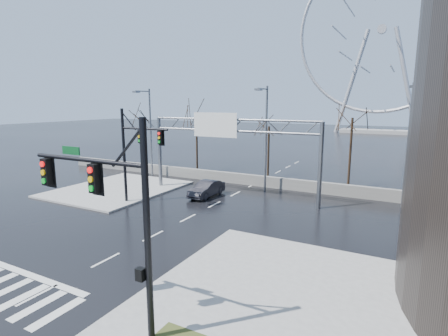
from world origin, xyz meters
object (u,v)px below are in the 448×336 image
Objects in this scene: signal_mast_near at (116,206)px; car at (207,189)px; sign_gantry at (227,140)px; signal_mast_far at (134,148)px; ferris_wheel at (381,36)px.

car is at bearing 111.47° from signal_mast_near.
signal_mast_near is at bearing -73.81° from sign_gantry.
car is at bearing -148.26° from sign_gantry.
car is (-1.57, -0.97, -4.47)m from sign_gantry.
signal_mast_near and signal_mast_far have the same top height.
signal_mast_far is 8.14m from sign_gantry.
ferris_wheel is 85.19m from car.
signal_mast_near is 0.16× the size of ferris_wheel.
sign_gantry is 4.84m from car.
signal_mast_near is 19.81m from car.
sign_gantry is (-5.52, 19.00, 0.31)m from signal_mast_near.
signal_mast_far is 1.86× the size of car.
sign_gantry is 82.91m from ferris_wheel.
signal_mast_far is 7.59m from car.
signal_mast_far is (-11.01, 13.00, -0.04)m from signal_mast_near.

